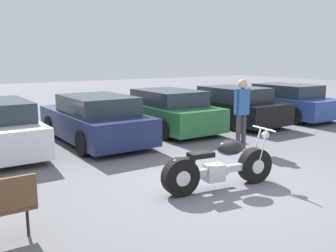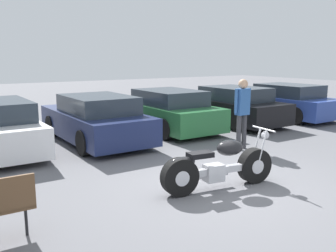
# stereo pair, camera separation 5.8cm
# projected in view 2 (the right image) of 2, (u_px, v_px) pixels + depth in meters

# --- Properties ---
(ground_plane) EXTENTS (60.00, 60.00, 0.00)m
(ground_plane) POSITION_uv_depth(u_px,v_px,m) (220.00, 185.00, 6.90)
(ground_plane) COLOR slate
(motorcycle) EXTENTS (2.23, 0.74, 1.03)m
(motorcycle) POSITION_uv_depth(u_px,v_px,m) (218.00, 166.00, 6.63)
(motorcycle) COLOR black
(motorcycle) RESTS_ON ground_plane
(parked_car_navy) EXTENTS (1.86, 4.22, 1.30)m
(parked_car_navy) POSITION_uv_depth(u_px,v_px,m) (95.00, 120.00, 10.31)
(parked_car_navy) COLOR #19234C
(parked_car_navy) RESTS_ON ground_plane
(parked_car_green) EXTENTS (1.86, 4.22, 1.30)m
(parked_car_green) POSITION_uv_depth(u_px,v_px,m) (166.00, 111.00, 11.98)
(parked_car_green) COLOR #286B38
(parked_car_green) RESTS_ON ground_plane
(parked_car_black) EXTENTS (1.86, 4.22, 1.30)m
(parked_car_black) POSITION_uv_depth(u_px,v_px,m) (231.00, 106.00, 13.15)
(parked_car_black) COLOR black
(parked_car_black) RESTS_ON ground_plane
(parked_car_blue) EXTENTS (1.86, 4.22, 1.30)m
(parked_car_blue) POSITION_uv_depth(u_px,v_px,m) (284.00, 102.00, 14.37)
(parked_car_blue) COLOR #2D479E
(parked_car_blue) RESTS_ON ground_plane
(person_standing) EXTENTS (0.52, 0.24, 1.78)m
(person_standing) POSITION_uv_depth(u_px,v_px,m) (242.00, 108.00, 9.42)
(person_standing) COLOR #38383D
(person_standing) RESTS_ON ground_plane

